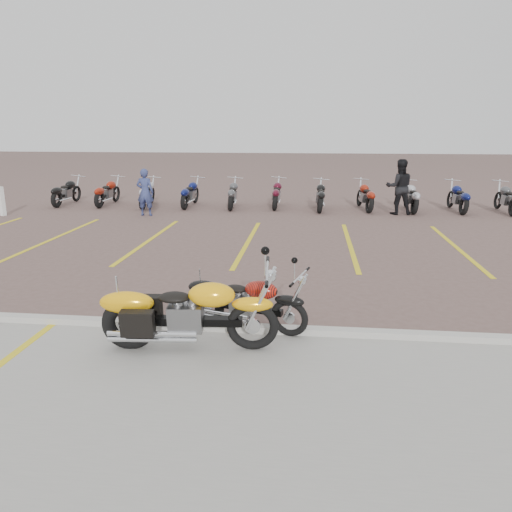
{
  "coord_description": "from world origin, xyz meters",
  "views": [
    {
      "loc": [
        1.65,
        -8.93,
        3.01
      ],
      "look_at": [
        0.7,
        -0.3,
        0.75
      ],
      "focal_mm": 35.0,
      "sensor_mm": 36.0,
      "label": 1
    }
  ],
  "objects_px": {
    "flame_cruiser": "(244,304)",
    "person_a": "(145,192)",
    "person_b": "(399,187)",
    "bollard": "(2,201)",
    "yellow_cruiser": "(186,316)"
  },
  "relations": [
    {
      "from": "yellow_cruiser",
      "to": "bollard",
      "type": "distance_m",
      "value": 13.3
    },
    {
      "from": "bollard",
      "to": "yellow_cruiser",
      "type": "bearing_deg",
      "value": -47.59
    },
    {
      "from": "yellow_cruiser",
      "to": "person_a",
      "type": "height_order",
      "value": "person_a"
    },
    {
      "from": "flame_cruiser",
      "to": "person_a",
      "type": "xyz_separation_m",
      "value": [
        -4.72,
        9.58,
        0.41
      ]
    },
    {
      "from": "person_b",
      "to": "bollard",
      "type": "distance_m",
      "value": 13.81
    },
    {
      "from": "person_b",
      "to": "bollard",
      "type": "height_order",
      "value": "person_b"
    },
    {
      "from": "person_b",
      "to": "bollard",
      "type": "relative_size",
      "value": 1.92
    },
    {
      "from": "flame_cruiser",
      "to": "person_a",
      "type": "height_order",
      "value": "person_a"
    },
    {
      "from": "flame_cruiser",
      "to": "person_a",
      "type": "bearing_deg",
      "value": 133.72
    },
    {
      "from": "flame_cruiser",
      "to": "person_a",
      "type": "relative_size",
      "value": 1.19
    },
    {
      "from": "yellow_cruiser",
      "to": "person_b",
      "type": "relative_size",
      "value": 1.27
    },
    {
      "from": "flame_cruiser",
      "to": "bollard",
      "type": "relative_size",
      "value": 1.92
    },
    {
      "from": "flame_cruiser",
      "to": "person_b",
      "type": "relative_size",
      "value": 1.0
    },
    {
      "from": "person_a",
      "to": "person_b",
      "type": "bearing_deg",
      "value": -171.93
    },
    {
      "from": "person_a",
      "to": "person_b",
      "type": "relative_size",
      "value": 0.84
    }
  ]
}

